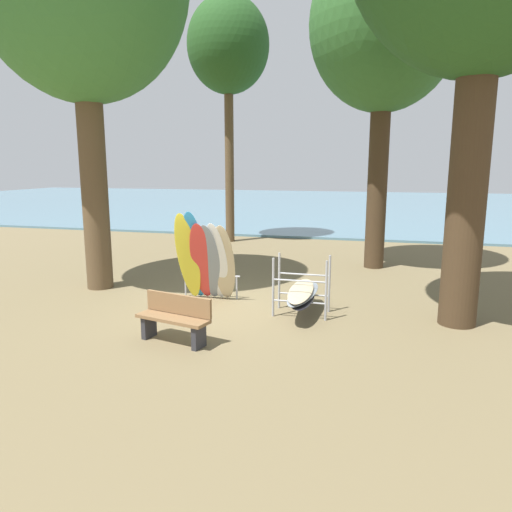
% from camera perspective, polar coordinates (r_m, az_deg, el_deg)
% --- Properties ---
extents(ground_plane, '(80.00, 80.00, 0.00)m').
position_cam_1_polar(ground_plane, '(10.73, -4.53, -6.14)').
color(ground_plane, brown).
extents(lake_water, '(80.00, 36.00, 0.10)m').
position_cam_1_polar(lake_water, '(38.34, 9.64, 6.13)').
color(lake_water, slate).
rests_on(lake_water, ground).
extents(tree_mid_behind, '(4.31, 4.31, 9.58)m').
position_cam_1_polar(tree_mid_behind, '(15.42, 15.22, 25.11)').
color(tree_mid_behind, '#42301E').
rests_on(tree_mid_behind, ground).
extents(tree_far_left_back, '(3.19, 3.19, 9.53)m').
position_cam_1_polar(tree_far_left_back, '(20.08, -3.35, 23.70)').
color(tree_far_left_back, brown).
rests_on(tree_far_left_back, ground).
extents(leaning_board_pile, '(1.43, 0.94, 2.15)m').
position_cam_1_polar(leaning_board_pile, '(10.98, -6.14, -0.53)').
color(leaning_board_pile, yellow).
rests_on(leaning_board_pile, ground).
extents(board_storage_rack, '(1.15, 2.13, 1.25)m').
position_cam_1_polar(board_storage_rack, '(10.14, 5.58, -4.41)').
color(board_storage_rack, '#9EA0A5').
rests_on(board_storage_rack, ground).
extents(park_bench, '(1.46, 0.73, 0.85)m').
position_cam_1_polar(park_bench, '(8.68, -9.73, -7.29)').
color(park_bench, '#2D2D33').
rests_on(park_bench, ground).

